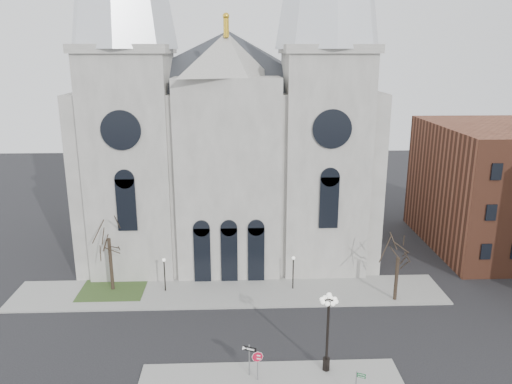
{
  "coord_description": "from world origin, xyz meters",
  "views": [
    {
      "loc": [
        0.85,
        -31.34,
        21.71
      ],
      "look_at": [
        2.37,
        8.0,
        10.65
      ],
      "focal_mm": 35.0,
      "sensor_mm": 36.0,
      "label": 1
    }
  ],
  "objects_px": {
    "stop_sign": "(258,359)",
    "globe_lamp": "(328,322)",
    "one_way_sign": "(249,355)",
    "street_name_sign": "(357,382)"
  },
  "relations": [
    {
      "from": "stop_sign",
      "to": "globe_lamp",
      "type": "xyz_separation_m",
      "value": [
        4.87,
        0.93,
        2.17
      ]
    },
    {
      "from": "one_way_sign",
      "to": "street_name_sign",
      "type": "height_order",
      "value": "one_way_sign"
    },
    {
      "from": "globe_lamp",
      "to": "one_way_sign",
      "type": "height_order",
      "value": "globe_lamp"
    },
    {
      "from": "stop_sign",
      "to": "globe_lamp",
      "type": "height_order",
      "value": "globe_lamp"
    },
    {
      "from": "stop_sign",
      "to": "street_name_sign",
      "type": "bearing_deg",
      "value": -3.26
    },
    {
      "from": "stop_sign",
      "to": "street_name_sign",
      "type": "distance_m",
      "value": 6.68
    },
    {
      "from": "one_way_sign",
      "to": "street_name_sign",
      "type": "bearing_deg",
      "value": 2.54
    },
    {
      "from": "one_way_sign",
      "to": "street_name_sign",
      "type": "distance_m",
      "value": 7.37
    },
    {
      "from": "stop_sign",
      "to": "one_way_sign",
      "type": "distance_m",
      "value": 0.76
    },
    {
      "from": "one_way_sign",
      "to": "street_name_sign",
      "type": "relative_size",
      "value": 1.21
    }
  ]
}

